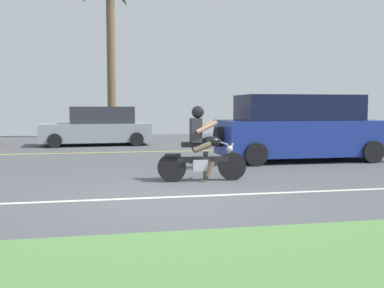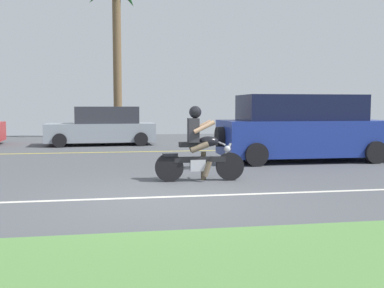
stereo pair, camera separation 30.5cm
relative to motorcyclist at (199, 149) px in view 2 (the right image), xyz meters
name	(u,v)px [view 2 (the right image)]	position (x,y,z in m)	size (l,w,h in m)	color
ground	(150,174)	(-0.97, 1.27, -0.71)	(56.00, 30.00, 0.04)	#4C4F54
lane_line_near	(162,197)	(-0.97, -1.59, -0.68)	(50.40, 0.12, 0.01)	silver
lane_line_far	(140,152)	(-0.97, 6.46, -0.68)	(50.40, 0.12, 0.01)	yellow
motorcyclist	(199,149)	(0.00, 0.00, 0.00)	(1.95, 0.64, 1.63)	black
suv_nearby	(302,129)	(3.67, 3.08, 0.26)	(5.07, 2.21, 1.95)	navy
parked_car_1	(103,127)	(-2.36, 9.62, 0.06)	(4.53, 2.18, 1.61)	#8C939E
palm_tree_0	(116,0)	(-1.71, 13.63, 6.21)	(3.65, 3.64, 8.29)	brown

